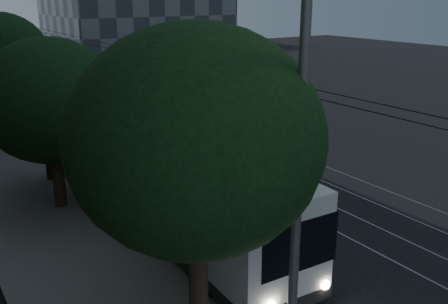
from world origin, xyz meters
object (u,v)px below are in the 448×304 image
pickup_silver (115,141)px  car_white_c (43,94)px  car_white_b (50,110)px  streetlamp_near (319,91)px  car_white_a (68,127)px  car_white_d (9,78)px  trolleybus (176,181)px

pickup_silver → car_white_c: bearing=83.0°
car_white_b → car_white_c: car_white_c is taller
pickup_silver → streetlamp_near: streetlamp_near is taller
car_white_a → streetlamp_near: (-0.84, -20.24, 5.31)m
car_white_c → car_white_d: (-0.46, 9.54, -0.09)m
trolleybus → car_white_b: bearing=90.3°
car_white_b → car_white_d: (0.39, 14.52, 0.01)m
pickup_silver → car_white_c: (0.18, 14.24, -0.02)m
pickup_silver → car_white_a: bearing=97.9°
car_white_a → car_white_b: size_ratio=0.89×
car_white_d → streetlamp_near: streetlamp_near is taller
trolleybus → car_white_b: trolleybus is taller
trolleybus → car_white_d: trolleybus is taller
car_white_a → streetlamp_near: size_ratio=0.42×
car_white_c → car_white_a: bearing=-119.9°
trolleybus → car_white_d: (0.94, 32.54, -1.03)m
car_white_a → car_white_d: car_white_a is taller
trolleybus → car_white_d: bearing=90.4°
car_white_a → car_white_d: bearing=67.2°
car_white_d → car_white_a: bearing=-77.6°
pickup_silver → car_white_a: pickup_silver is taller
car_white_d → streetlamp_near: 40.16m
streetlamp_near → car_white_a: bearing=87.6°
car_white_a → car_white_c: car_white_c is taller
car_white_c → car_white_d: bearing=70.0°
trolleybus → pickup_silver: (1.22, 8.76, -0.93)m
car_white_d → car_white_c: bearing=-72.6°
pickup_silver → car_white_a: 4.38m
streetlamp_near → car_white_b: bearing=87.2°
car_white_d → streetlamp_near: size_ratio=0.41×
car_white_a → car_white_c: bearing=62.3°
car_white_b → car_white_a: bearing=-86.7°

